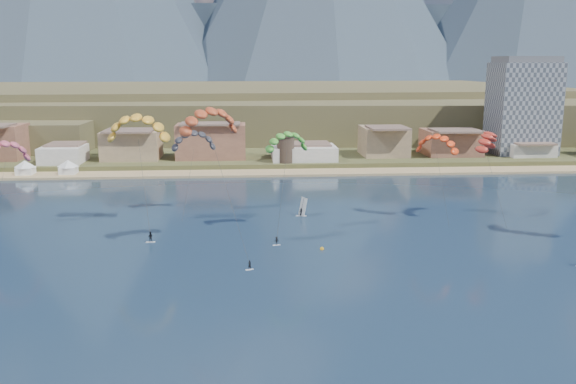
{
  "coord_description": "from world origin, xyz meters",
  "views": [
    {
      "loc": [
        -7.2,
        -71.09,
        31.73
      ],
      "look_at": [
        0.0,
        32.0,
        10.0
      ],
      "focal_mm": 38.24,
      "sensor_mm": 36.0,
      "label": 1
    }
  ],
  "objects": [
    {
      "name": "distant_kite_orange",
      "position": [
        31.55,
        50.01,
        16.4
      ],
      "size": [
        9.42,
        8.17,
        19.36
      ],
      "color": "#262626",
      "rests_on": "ground"
    },
    {
      "name": "beach_tents",
      "position": [
        -76.25,
        106.0,
        3.71
      ],
      "size": [
        43.4,
        6.4,
        5.0
      ],
      "color": "white",
      "rests_on": "ground"
    },
    {
      "name": "land",
      "position": [
        0.0,
        560.0,
        0.0
      ],
      "size": [
        2200.0,
        900.0,
        4.0
      ],
      "color": "brown",
      "rests_on": "ground"
    },
    {
      "name": "windsurfer",
      "position": [
        4.52,
        54.47,
        1.26
      ],
      "size": [
        2.3,
        2.52,
        3.95
      ],
      "color": "silver",
      "rests_on": "ground"
    },
    {
      "name": "distant_kite_pink",
      "position": [
        -54.54,
        52.06,
        15.38
      ],
      "size": [
        10.34,
        9.27,
        18.67
      ],
      "color": "#262626",
      "rests_on": "ground"
    },
    {
      "name": "apartment_tower",
      "position": [
        85.0,
        128.0,
        17.82
      ],
      "size": [
        20.0,
        16.0,
        32.0
      ],
      "color": "gray",
      "rests_on": "ground"
    },
    {
      "name": "ground",
      "position": [
        0.0,
        0.0,
        0.0
      ],
      "size": [
        2400.0,
        2400.0,
        0.0
      ],
      "primitive_type": "plane",
      "color": "#0D2030",
      "rests_on": "ground"
    },
    {
      "name": "foothills",
      "position": [
        22.39,
        232.47,
        9.08
      ],
      "size": [
        940.0,
        210.0,
        18.0
      ],
      "color": "brown",
      "rests_on": "ground"
    },
    {
      "name": "watchtower",
      "position": [
        5.0,
        114.0,
        6.37
      ],
      "size": [
        5.82,
        5.82,
        8.6
      ],
      "color": "#47382D",
      "rests_on": "ground"
    },
    {
      "name": "kitesurfer_yellow",
      "position": [
        -27.96,
        49.21,
        20.27
      ],
      "size": [
        12.92,
        15.5,
        24.45
      ],
      "color": "silver",
      "rests_on": "ground"
    },
    {
      "name": "distant_kite_red",
      "position": [
        41.28,
        48.8,
        16.97
      ],
      "size": [
        7.73,
        9.26,
        19.83
      ],
      "color": "#262626",
      "rests_on": "ground"
    },
    {
      "name": "town",
      "position": [
        -40.0,
        122.0,
        8.0
      ],
      "size": [
        400.0,
        24.0,
        12.0
      ],
      "color": "silver",
      "rests_on": "ground"
    },
    {
      "name": "kitesurfer_red",
      "position": [
        -13.15,
        32.06,
        23.01
      ],
      "size": [
        12.7,
        16.21,
        26.73
      ],
      "color": "silver",
      "rests_on": "ground"
    },
    {
      "name": "beach",
      "position": [
        0.0,
        106.0,
        0.25
      ],
      "size": [
        2200.0,
        12.0,
        0.9
      ],
      "color": "tan",
      "rests_on": "ground"
    },
    {
      "name": "kitesurfer_green",
      "position": [
        0.51,
        42.26,
        17.87
      ],
      "size": [
        9.23,
        12.19,
        20.45
      ],
      "color": "silver",
      "rests_on": "ground"
    },
    {
      "name": "distant_kite_dark",
      "position": [
        -18.11,
        58.7,
        16.48
      ],
      "size": [
        10.31,
        6.84,
        19.6
      ],
      "color": "#262626",
      "rests_on": "ground"
    },
    {
      "name": "buoy",
      "position": [
        5.82,
        30.45,
        0.12
      ],
      "size": [
        0.71,
        0.71,
        0.71
      ],
      "color": "#F7AE1A",
      "rests_on": "ground"
    }
  ]
}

